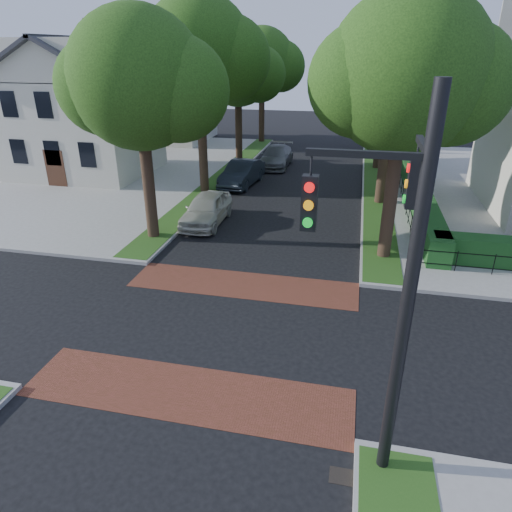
# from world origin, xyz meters

# --- Properties ---
(ground) EXTENTS (120.00, 120.00, 0.00)m
(ground) POSITION_xyz_m (0.00, 0.00, 0.00)
(ground) COLOR black
(ground) RESTS_ON ground
(sidewalk_nw) EXTENTS (30.00, 30.00, 0.15)m
(sidewalk_nw) POSITION_xyz_m (-19.50, 19.00, 0.07)
(sidewalk_nw) COLOR gray
(sidewalk_nw) RESTS_ON ground
(crosswalk_far) EXTENTS (9.00, 2.20, 0.01)m
(crosswalk_far) POSITION_xyz_m (0.00, 3.20, 0.01)
(crosswalk_far) COLOR brown
(crosswalk_far) RESTS_ON ground
(crosswalk_near) EXTENTS (9.00, 2.20, 0.01)m
(crosswalk_near) POSITION_xyz_m (0.00, -3.20, 0.01)
(crosswalk_near) COLOR brown
(crosswalk_near) RESTS_ON ground
(storm_drain) EXTENTS (0.65, 0.45, 0.01)m
(storm_drain) POSITION_xyz_m (4.30, -5.00, 0.01)
(storm_drain) COLOR black
(storm_drain) RESTS_ON ground
(grass_strip_ne) EXTENTS (1.60, 29.80, 0.02)m
(grass_strip_ne) POSITION_xyz_m (5.40, 19.10, 0.16)
(grass_strip_ne) COLOR #204D16
(grass_strip_ne) RESTS_ON sidewalk_ne
(grass_strip_nw) EXTENTS (1.60, 29.80, 0.02)m
(grass_strip_nw) POSITION_xyz_m (-5.40, 19.10, 0.16)
(grass_strip_nw) COLOR #204D16
(grass_strip_nw) RESTS_ON sidewalk_nw
(tree_right_near) EXTENTS (7.75, 6.67, 10.66)m
(tree_right_near) POSITION_xyz_m (5.60, 7.24, 7.63)
(tree_right_near) COLOR black
(tree_right_near) RESTS_ON sidewalk_ne
(tree_right_mid) EXTENTS (8.25, 7.09, 11.22)m
(tree_right_mid) POSITION_xyz_m (5.61, 15.25, 7.99)
(tree_right_mid) COLOR black
(tree_right_mid) RESTS_ON sidewalk_ne
(tree_right_far) EXTENTS (7.25, 6.23, 9.74)m
(tree_right_far) POSITION_xyz_m (5.60, 24.22, 6.91)
(tree_right_far) COLOR black
(tree_right_far) RESTS_ON sidewalk_ne
(tree_right_back) EXTENTS (7.50, 6.45, 10.20)m
(tree_right_back) POSITION_xyz_m (5.60, 33.23, 7.27)
(tree_right_back) COLOR black
(tree_right_back) RESTS_ON sidewalk_ne
(tree_left_near) EXTENTS (7.50, 6.45, 10.20)m
(tree_left_near) POSITION_xyz_m (-5.40, 7.23, 7.27)
(tree_left_near) COLOR black
(tree_left_near) RESTS_ON sidewalk_nw
(tree_left_mid) EXTENTS (8.00, 6.88, 11.48)m
(tree_left_mid) POSITION_xyz_m (-5.39, 15.24, 8.34)
(tree_left_mid) COLOR black
(tree_left_mid) RESTS_ON sidewalk_nw
(tree_left_far) EXTENTS (7.00, 6.02, 9.86)m
(tree_left_far) POSITION_xyz_m (-5.40, 24.22, 7.12)
(tree_left_far) COLOR black
(tree_left_far) RESTS_ON sidewalk_nw
(tree_left_back) EXTENTS (7.75, 6.66, 10.44)m
(tree_left_back) POSITION_xyz_m (-5.40, 33.24, 7.41)
(tree_left_back) COLOR black
(tree_left_back) RESTS_ON sidewalk_nw
(hedge_main_road) EXTENTS (1.00, 18.00, 1.20)m
(hedge_main_road) POSITION_xyz_m (7.70, 15.00, 0.75)
(hedge_main_road) COLOR #19481B
(hedge_main_road) RESTS_ON sidewalk_ne
(fence_main_road) EXTENTS (0.06, 18.00, 0.90)m
(fence_main_road) POSITION_xyz_m (6.90, 15.00, 0.60)
(fence_main_road) COLOR black
(fence_main_road) RESTS_ON sidewalk_ne
(house_left_near) EXTENTS (10.00, 9.00, 10.14)m
(house_left_near) POSITION_xyz_m (-15.49, 17.99, 5.04)
(house_left_near) COLOR beige
(house_left_near) RESTS_ON sidewalk_nw
(house_left_far) EXTENTS (10.00, 9.00, 10.14)m
(house_left_far) POSITION_xyz_m (-15.49, 31.99, 5.04)
(house_left_far) COLOR beige
(house_left_far) RESTS_ON sidewalk_nw
(traffic_signal) EXTENTS (2.17, 2.00, 8.00)m
(traffic_signal) POSITION_xyz_m (4.89, -4.41, 4.71)
(traffic_signal) COLOR black
(traffic_signal) RESTS_ON sidewalk_se
(parked_car_front) EXTENTS (1.95, 4.76, 1.62)m
(parked_car_front) POSITION_xyz_m (-3.60, 9.62, 0.81)
(parked_car_front) COLOR #B6B6A3
(parked_car_front) RESTS_ON ground
(parked_car_middle) EXTENTS (2.28, 5.19, 1.66)m
(parked_car_middle) POSITION_xyz_m (-3.60, 17.39, 0.83)
(parked_car_middle) COLOR black
(parked_car_middle) RESTS_ON ground
(parked_car_rear) EXTENTS (2.22, 5.43, 1.57)m
(parked_car_rear) POSITION_xyz_m (-2.30, 23.37, 0.79)
(parked_car_rear) COLOR slate
(parked_car_rear) RESTS_ON ground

